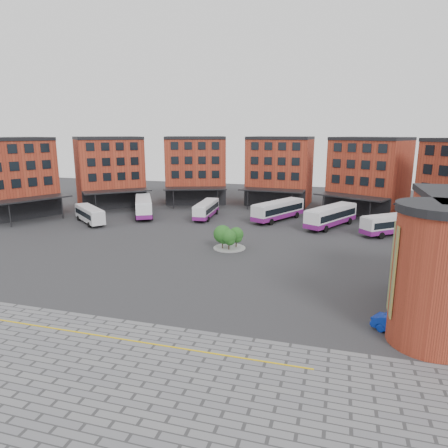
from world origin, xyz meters
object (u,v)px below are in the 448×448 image
(bus_d, at_px, (278,210))
(blue_car, at_px, (401,327))
(bus_a, at_px, (90,214))
(tree_island, at_px, (228,236))
(bus_c, at_px, (206,209))
(bus_b, at_px, (144,206))
(bus_e, at_px, (331,216))
(bus_f, at_px, (394,224))

(bus_d, distance_m, blue_car, 41.89)
(bus_a, bearing_deg, bus_d, -30.72)
(tree_island, bearing_deg, bus_c, 116.72)
(bus_b, distance_m, bus_c, 11.98)
(bus_b, relative_size, blue_car, 2.81)
(bus_d, height_order, blue_car, bus_d)
(bus_e, bearing_deg, bus_c, -155.22)
(bus_b, height_order, bus_d, bus_b)
(bus_c, height_order, bus_e, bus_e)
(bus_e, height_order, blue_car, bus_e)
(bus_a, relative_size, bus_c, 0.86)
(bus_a, distance_m, bus_e, 41.31)
(bus_c, xyz_separation_m, bus_f, (31.81, -3.91, 0.13))
(bus_a, height_order, bus_f, bus_f)
(bus_a, relative_size, bus_b, 0.76)
(bus_a, relative_size, bus_f, 0.88)
(bus_e, distance_m, bus_f, 9.84)
(bus_c, distance_m, bus_d, 13.21)
(bus_e, bearing_deg, bus_a, -139.89)
(tree_island, xyz_separation_m, blue_car, (19.23, -18.95, -1.06))
(tree_island, bearing_deg, bus_e, 53.07)
(tree_island, height_order, bus_b, bus_b)
(tree_island, xyz_separation_m, bus_b, (-21.17, 16.68, 0.11))
(tree_island, relative_size, bus_e, 0.36)
(bus_a, xyz_separation_m, bus_e, (40.40, 8.64, 0.21))
(bus_d, distance_m, bus_e, 9.59)
(bus_d, bearing_deg, bus_e, 10.84)
(tree_island, relative_size, bus_a, 0.48)
(bus_a, xyz_separation_m, bus_d, (31.19, 11.32, 0.19))
(bus_a, relative_size, bus_d, 0.76)
(bus_f, bearing_deg, bus_d, -145.33)
(bus_a, distance_m, bus_d, 33.18)
(bus_c, relative_size, blue_car, 2.46)
(tree_island, bearing_deg, bus_a, 162.48)
(bus_e, xyz_separation_m, blue_car, (6.24, -36.24, -1.18))
(bus_b, bearing_deg, bus_a, -155.74)
(bus_b, bearing_deg, bus_f, -30.59)
(bus_b, xyz_separation_m, blue_car, (40.41, -35.63, -1.17))
(tree_island, xyz_separation_m, bus_e, (12.99, 17.29, 0.12))
(tree_island, xyz_separation_m, bus_f, (22.47, 14.65, -0.04))
(bus_d, bearing_deg, tree_island, -73.62)
(bus_e, bearing_deg, bus_f, 12.49)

